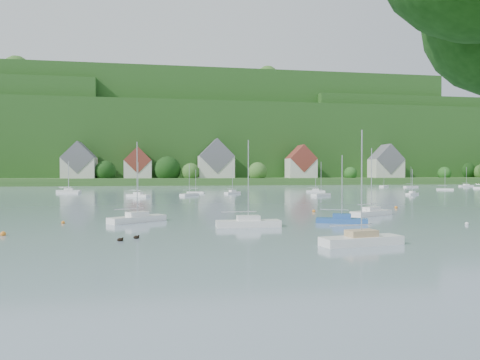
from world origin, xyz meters
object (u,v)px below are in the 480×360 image
(near_sailboat_0, at_px, (248,222))
(near_sailboat_3, at_px, (371,212))
(near_sailboat_6, at_px, (137,218))
(near_sailboat_2, at_px, (361,239))
(near_sailboat_1, at_px, (342,219))

(near_sailboat_0, distance_m, near_sailboat_3, 19.78)
(near_sailboat_3, relative_size, near_sailboat_6, 0.96)
(near_sailboat_0, distance_m, near_sailboat_6, 13.07)
(near_sailboat_2, xyz_separation_m, near_sailboat_3, (11.19, 21.39, -0.01))
(near_sailboat_1, distance_m, near_sailboat_6, 22.76)
(near_sailboat_2, bearing_deg, near_sailboat_0, 107.76)
(near_sailboat_0, xyz_separation_m, near_sailboat_2, (6.54, -12.61, -0.00))
(near_sailboat_2, distance_m, near_sailboat_6, 26.05)
(near_sailboat_2, bearing_deg, near_sailboat_1, 63.75)
(near_sailboat_0, height_order, near_sailboat_6, near_sailboat_6)
(near_sailboat_2, height_order, near_sailboat_6, near_sailboat_6)
(near_sailboat_0, bearing_deg, near_sailboat_3, 26.16)
(near_sailboat_0, bearing_deg, near_sailboat_2, -62.78)
(near_sailboat_2, relative_size, near_sailboat_3, 1.02)
(near_sailboat_0, relative_size, near_sailboat_6, 0.99)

